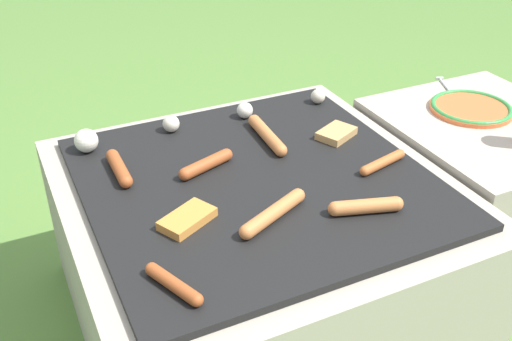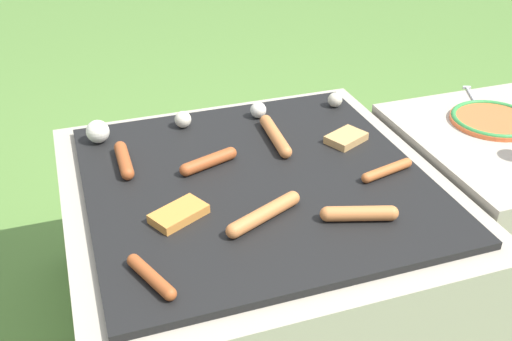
# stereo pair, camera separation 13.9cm
# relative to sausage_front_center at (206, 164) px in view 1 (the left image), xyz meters

# --- Properties ---
(ground_plane) EXTENTS (14.00, 14.00, 0.00)m
(ground_plane) POSITION_rel_sausage_front_center_xyz_m (0.09, -0.08, -0.47)
(ground_plane) COLOR #567F38
(grill) EXTENTS (0.88, 0.88, 0.45)m
(grill) POSITION_rel_sausage_front_center_xyz_m (0.09, -0.08, -0.24)
(grill) COLOR #A89E8C
(grill) RESTS_ON ground_plane
(side_ledge) EXTENTS (0.52, 0.57, 0.45)m
(side_ledge) POSITION_rel_sausage_front_center_xyz_m (0.80, -0.10, -0.24)
(side_ledge) COLOR #A89E8C
(side_ledge) RESTS_ON ground_plane
(sausage_front_center) EXTENTS (0.15, 0.07, 0.03)m
(sausage_front_center) POSITION_rel_sausage_front_center_xyz_m (0.00, 0.00, 0.00)
(sausage_front_center) COLOR #A34C23
(sausage_front_center) RESTS_ON grill
(sausage_mid_left) EXTENTS (0.19, 0.10, 0.03)m
(sausage_mid_left) POSITION_rel_sausage_front_center_xyz_m (0.05, -0.25, 0.00)
(sausage_mid_left) COLOR #C6753D
(sausage_mid_left) RESTS_ON grill
(sausage_front_left) EXTENTS (0.15, 0.05, 0.02)m
(sausage_front_left) POSITION_rel_sausage_front_center_xyz_m (0.39, -0.17, -0.00)
(sausage_front_left) COLOR #B7602D
(sausage_front_left) RESTS_ON grill
(sausage_mid_right) EXTENTS (0.16, 0.07, 0.03)m
(sausage_mid_right) POSITION_rel_sausage_front_center_xyz_m (0.24, -0.31, 0.00)
(sausage_mid_right) COLOR #C6753D
(sausage_mid_right) RESTS_ON grill
(sausage_back_center) EXTENTS (0.07, 0.14, 0.03)m
(sausage_back_center) POSITION_rel_sausage_front_center_xyz_m (-0.20, -0.36, -0.00)
(sausage_back_center) COLOR #A34C23
(sausage_back_center) RESTS_ON grill
(sausage_back_left) EXTENTS (0.04, 0.21, 0.03)m
(sausage_back_left) POSITION_rel_sausage_front_center_xyz_m (0.20, 0.07, 0.00)
(sausage_back_left) COLOR #C6753D
(sausage_back_left) RESTS_ON grill
(sausage_front_right) EXTENTS (0.03, 0.16, 0.03)m
(sausage_front_right) POSITION_rel_sausage_front_center_xyz_m (-0.19, 0.07, 0.00)
(sausage_front_right) COLOR #A34C23
(sausage_front_right) RESTS_ON grill
(bread_slice_center) EXTENTS (0.13, 0.11, 0.02)m
(bread_slice_center) POSITION_rel_sausage_front_center_xyz_m (-0.11, -0.18, -0.01)
(bread_slice_center) COLOR #D18438
(bread_slice_center) RESTS_ON grill
(bread_slice_right) EXTENTS (0.12, 0.11, 0.02)m
(bread_slice_right) POSITION_rel_sausage_front_center_xyz_m (0.37, 0.01, -0.01)
(bread_slice_right) COLOR tan
(bread_slice_right) RESTS_ON grill
(mushroom_row) EXTENTS (0.72, 0.06, 0.06)m
(mushroom_row) POSITION_rel_sausage_front_center_xyz_m (-0.00, 0.22, 0.01)
(mushroom_row) COLOR silver
(mushroom_row) RESTS_ON grill
(plate_colorful) EXTENTS (0.23, 0.23, 0.02)m
(plate_colorful) POSITION_rel_sausage_front_center_xyz_m (0.80, -0.02, -0.01)
(plate_colorful) COLOR orange
(plate_colorful) RESTS_ON side_ledge
(fork_utensil) EXTENTS (0.09, 0.20, 0.01)m
(fork_utensil) POSITION_rel_sausage_front_center_xyz_m (0.84, 0.11, -0.01)
(fork_utensil) COLOR silver
(fork_utensil) RESTS_ON side_ledge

